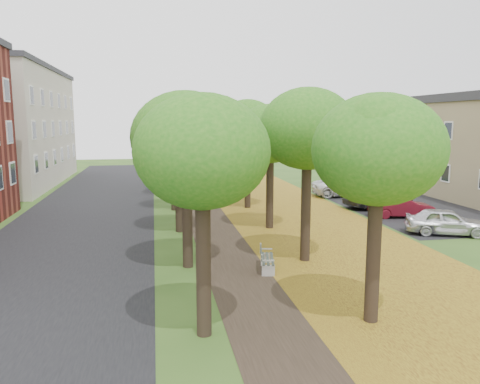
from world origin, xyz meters
name	(u,v)px	position (x,y,z in m)	size (l,w,h in m)	color
ground	(283,328)	(0.00, 0.00, 0.00)	(120.00, 120.00, 0.00)	#2D4C19
street_asphalt	(82,223)	(-7.50, 15.00, 0.00)	(8.00, 70.00, 0.01)	black
footpath	(214,218)	(0.00, 15.00, 0.00)	(3.20, 70.00, 0.01)	black
leaf_verge	(296,215)	(5.00, 15.00, 0.01)	(7.50, 70.00, 0.01)	#A38A1E
parking_lot	(415,207)	(13.50, 16.00, 0.00)	(9.00, 16.00, 0.01)	black
tree_row_west	(175,131)	(-2.20, 15.00, 5.09)	(3.76, 33.76, 6.73)	black
tree_row_east	(258,131)	(2.60, 15.00, 5.09)	(3.76, 33.76, 6.73)	black
bench	(266,259)	(0.74, 5.10, 0.43)	(0.84, 1.80, 0.82)	#2D3831
car_silver	(446,221)	(11.00, 8.93, 0.67)	(1.58, 3.93, 1.34)	silver
car_red	(402,207)	(11.00, 13.29, 0.61)	(1.30, 3.72, 1.23)	maroon
car_grey	(379,196)	(11.21, 16.60, 0.74)	(2.06, 5.07, 1.47)	#313136
car_white	(347,187)	(11.00, 21.27, 0.73)	(2.42, 5.24, 1.46)	silver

